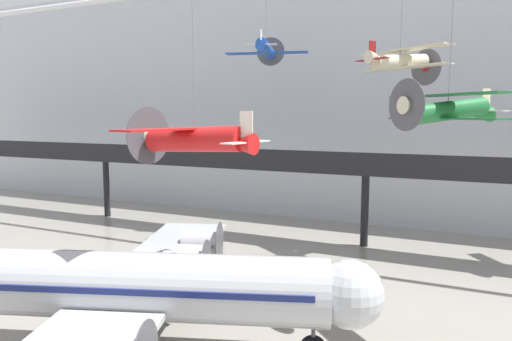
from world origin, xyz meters
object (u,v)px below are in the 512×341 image
airliner_silver_main (109,286)px  suspended_plane_blue_trainer (266,49)px  suspended_plane_red_highwing (195,139)px  suspended_plane_cream_biplane (400,61)px  suspended_plane_green_biplane (447,110)px

airliner_silver_main → suspended_plane_blue_trainer: 28.17m
suspended_plane_red_highwing → airliner_silver_main: bearing=70.2°
suspended_plane_blue_trainer → suspended_plane_cream_biplane: (12.69, -2.71, -1.98)m
suspended_plane_blue_trainer → suspended_plane_red_highwing: 21.36m
suspended_plane_green_biplane → suspended_plane_cream_biplane: (-3.92, 10.83, 3.93)m
airliner_silver_main → suspended_plane_red_highwing: suspended_plane_red_highwing is taller
airliner_silver_main → suspended_plane_cream_biplane: (11.07, 21.27, 12.72)m
airliner_silver_main → suspended_plane_cream_biplane: suspended_plane_cream_biplane is taller
airliner_silver_main → suspended_plane_green_biplane: 20.27m
suspended_plane_green_biplane → suspended_plane_cream_biplane: bearing=-116.6°
suspended_plane_blue_trainer → suspended_plane_cream_biplane: size_ratio=0.93×
suspended_plane_green_biplane → suspended_plane_blue_trainer: size_ratio=1.46×
suspended_plane_green_biplane → airliner_silver_main: bearing=-11.7°
suspended_plane_green_biplane → suspended_plane_cream_biplane: 12.17m
suspended_plane_blue_trainer → suspended_plane_cream_biplane: 13.13m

